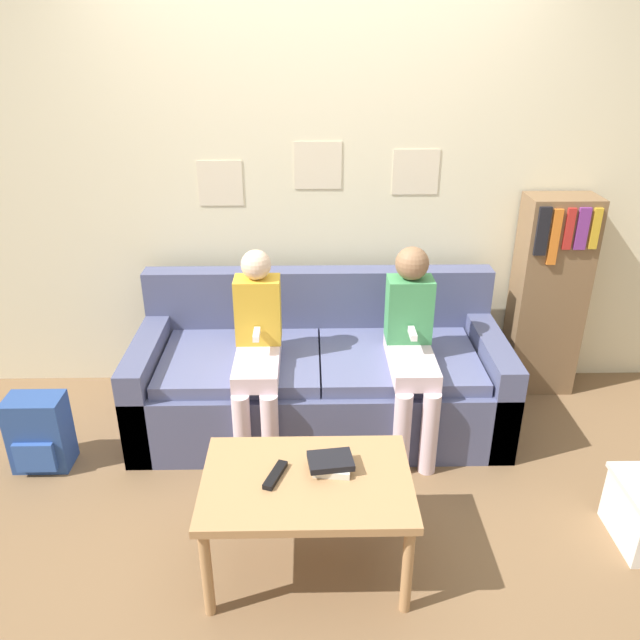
{
  "coord_description": "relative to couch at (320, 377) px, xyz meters",
  "views": [
    {
      "loc": [
        -0.06,
        -2.55,
        2.09
      ],
      "look_at": [
        0.0,
        0.41,
        0.7
      ],
      "focal_mm": 35.0,
      "sensor_mm": 36.0,
      "label": 1
    }
  ],
  "objects": [
    {
      "name": "coffee_table",
      "position": [
        -0.07,
        -1.1,
        0.13
      ],
      "size": [
        0.85,
        0.57,
        0.45
      ],
      "color": "#AD7F51",
      "rests_on": "ground_plane"
    },
    {
      "name": "wall_back",
      "position": [
        0.0,
        0.52,
        1.03
      ],
      "size": [
        8.0,
        0.06,
        2.6
      ],
      "color": "beige",
      "rests_on": "ground_plane"
    },
    {
      "name": "ground_plane",
      "position": [
        0.0,
        -0.55,
        -0.27
      ],
      "size": [
        10.0,
        10.0,
        0.0
      ],
      "primitive_type": "plane",
      "color": "brown"
    },
    {
      "name": "book_stack",
      "position": [
        0.03,
        -1.05,
        0.21
      ],
      "size": [
        0.2,
        0.15,
        0.06
      ],
      "color": "silver",
      "rests_on": "coffee_table"
    },
    {
      "name": "backpack",
      "position": [
        -1.45,
        -0.41,
        -0.07
      ],
      "size": [
        0.29,
        0.21,
        0.41
      ],
      "color": "#284789",
      "rests_on": "ground_plane"
    },
    {
      "name": "person_right",
      "position": [
        0.48,
        -0.2,
        0.33
      ],
      "size": [
        0.24,
        0.58,
        1.08
      ],
      "color": "silver",
      "rests_on": "ground_plane"
    },
    {
      "name": "tv_remote",
      "position": [
        -0.2,
        -1.09,
        0.19
      ],
      "size": [
        0.1,
        0.17,
        0.02
      ],
      "rotation": [
        0.0,
        0.0,
        -0.36
      ],
      "color": "black",
      "rests_on": "coffee_table"
    },
    {
      "name": "couch",
      "position": [
        0.0,
        0.0,
        0.0
      ],
      "size": [
        2.04,
        0.86,
        0.81
      ],
      "color": "#4C5175",
      "rests_on": "ground_plane"
    },
    {
      "name": "person_left",
      "position": [
        -0.33,
        -0.2,
        0.32
      ],
      "size": [
        0.24,
        0.58,
        1.07
      ],
      "color": "silver",
      "rests_on": "ground_plane"
    },
    {
      "name": "bookshelf",
      "position": [
        1.39,
        0.35,
        0.35
      ],
      "size": [
        0.41,
        0.27,
        1.24
      ],
      "color": "brown",
      "rests_on": "ground_plane"
    }
  ]
}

